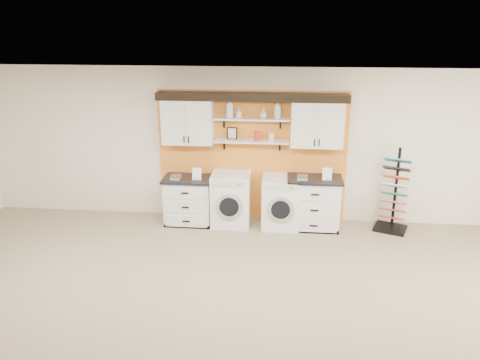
# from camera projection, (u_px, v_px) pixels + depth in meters

# --- Properties ---
(floor) EXTENTS (10.00, 10.00, 0.00)m
(floor) POSITION_uv_depth(u_px,v_px,m) (225.00, 359.00, 5.17)
(floor) COLOR gray
(floor) RESTS_ON ground
(ceiling) EXTENTS (10.00, 10.00, 0.00)m
(ceiling) POSITION_uv_depth(u_px,v_px,m) (222.00, 107.00, 4.26)
(ceiling) COLOR white
(ceiling) RESTS_ON wall_back
(wall_back) EXTENTS (10.00, 0.00, 10.00)m
(wall_back) POSITION_uv_depth(u_px,v_px,m) (252.00, 146.00, 8.48)
(wall_back) COLOR silver
(wall_back) RESTS_ON floor
(accent_panel) EXTENTS (3.40, 0.07, 2.40)m
(accent_panel) POSITION_uv_depth(u_px,v_px,m) (252.00, 157.00, 8.51)
(accent_panel) COLOR orange
(accent_panel) RESTS_ON wall_back
(upper_cabinet_left) EXTENTS (0.90, 0.35, 0.84)m
(upper_cabinet_left) POSITION_uv_depth(u_px,v_px,m) (188.00, 120.00, 8.24)
(upper_cabinet_left) COLOR white
(upper_cabinet_left) RESTS_ON wall_back
(upper_cabinet_right) EXTENTS (0.90, 0.35, 0.84)m
(upper_cabinet_right) POSITION_uv_depth(u_px,v_px,m) (317.00, 123.00, 8.03)
(upper_cabinet_right) COLOR white
(upper_cabinet_right) RESTS_ON wall_back
(shelf_lower) EXTENTS (1.32, 0.28, 0.03)m
(shelf_lower) POSITION_uv_depth(u_px,v_px,m) (251.00, 141.00, 8.25)
(shelf_lower) COLOR white
(shelf_lower) RESTS_ON wall_back
(shelf_upper) EXTENTS (1.32, 0.28, 0.03)m
(shelf_upper) POSITION_uv_depth(u_px,v_px,m) (252.00, 119.00, 8.12)
(shelf_upper) COLOR white
(shelf_upper) RESTS_ON wall_back
(crown_molding) EXTENTS (3.30, 0.41, 0.13)m
(crown_molding) POSITION_uv_depth(u_px,v_px,m) (252.00, 96.00, 8.01)
(crown_molding) COLOR black
(crown_molding) RESTS_ON wall_back
(picture_frame) EXTENTS (0.18, 0.02, 0.22)m
(picture_frame) POSITION_uv_depth(u_px,v_px,m) (232.00, 133.00, 8.29)
(picture_frame) COLOR black
(picture_frame) RESTS_ON shelf_lower
(canister_red) EXTENTS (0.11, 0.11, 0.16)m
(canister_red) POSITION_uv_depth(u_px,v_px,m) (257.00, 136.00, 8.21)
(canister_red) COLOR red
(canister_red) RESTS_ON shelf_lower
(canister_cream) EXTENTS (0.10, 0.10, 0.14)m
(canister_cream) POSITION_uv_depth(u_px,v_px,m) (271.00, 137.00, 8.19)
(canister_cream) COLOR silver
(canister_cream) RESTS_ON shelf_lower
(base_cabinet_left) EXTENTS (0.89, 0.66, 0.87)m
(base_cabinet_left) POSITION_uv_depth(u_px,v_px,m) (189.00, 200.00, 8.56)
(base_cabinet_left) COLOR white
(base_cabinet_left) RESTS_ON floor
(base_cabinet_right) EXTENTS (0.96, 0.66, 0.94)m
(base_cabinet_right) POSITION_uv_depth(u_px,v_px,m) (313.00, 203.00, 8.34)
(base_cabinet_right) COLOR white
(base_cabinet_right) RESTS_ON floor
(washer) EXTENTS (0.69, 0.71, 0.96)m
(washer) POSITION_uv_depth(u_px,v_px,m) (231.00, 199.00, 8.47)
(washer) COLOR white
(washer) RESTS_ON floor
(dryer) EXTENTS (0.66, 0.71, 0.93)m
(dryer) POSITION_uv_depth(u_px,v_px,m) (281.00, 202.00, 8.39)
(dryer) COLOR white
(dryer) RESTS_ON floor
(sample_rack) EXTENTS (0.66, 0.61, 1.48)m
(sample_rack) POSITION_uv_depth(u_px,v_px,m) (393.00, 204.00, 8.23)
(sample_rack) COLOR black
(sample_rack) RESTS_ON floor
(soap_bottle_a) EXTENTS (0.15, 0.15, 0.34)m
(soap_bottle_a) POSITION_uv_depth(u_px,v_px,m) (230.00, 108.00, 8.10)
(soap_bottle_a) COLOR silver
(soap_bottle_a) RESTS_ON shelf_upper
(soap_bottle_b) EXTENTS (0.10, 0.10, 0.17)m
(soap_bottle_b) POSITION_uv_depth(u_px,v_px,m) (239.00, 113.00, 8.11)
(soap_bottle_b) COLOR silver
(soap_bottle_b) RESTS_ON shelf_upper
(soap_bottle_c) EXTENTS (0.16, 0.16, 0.17)m
(soap_bottle_c) POSITION_uv_depth(u_px,v_px,m) (263.00, 113.00, 8.07)
(soap_bottle_c) COLOR silver
(soap_bottle_c) RESTS_ON shelf_upper
(soap_bottle_d) EXTENTS (0.17, 0.17, 0.32)m
(soap_bottle_d) POSITION_uv_depth(u_px,v_px,m) (278.00, 109.00, 8.03)
(soap_bottle_d) COLOR silver
(soap_bottle_d) RESTS_ON shelf_upper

